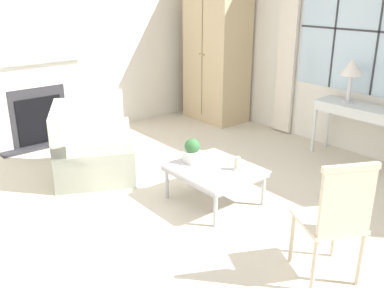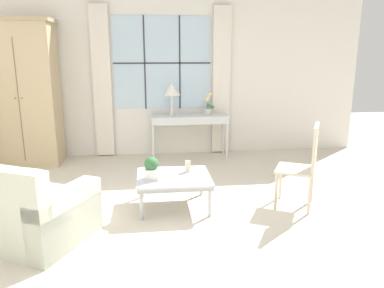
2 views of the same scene
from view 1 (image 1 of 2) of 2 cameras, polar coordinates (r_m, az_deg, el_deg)
name	(u,v)px [view 1 (image 1 of 2)]	position (r m, az deg, el deg)	size (l,w,h in m)	color
ground_plane	(173,217)	(4.33, -2.55, -9.65)	(14.00, 14.00, 0.00)	beige
wall_back_windowed	(355,48)	(6.11, 20.95, 11.83)	(7.20, 0.14, 2.80)	silver
wall_left	(80,41)	(6.72, -14.68, 13.13)	(0.06, 7.20, 2.80)	silver
fireplace	(34,97)	(6.42, -20.26, 5.94)	(0.34, 1.41, 2.10)	#2D2D33
armoire	(217,50)	(7.23, 3.32, 12.37)	(1.09, 0.70, 2.33)	tan
console_table	(368,114)	(5.80, 22.41, 3.68)	(1.37, 0.40, 0.74)	silver
table_lamp	(352,69)	(5.84, 20.56, 9.39)	(0.30, 0.30, 0.56)	silver
armchair_upholstered	(91,154)	(5.25, -13.27, -1.24)	(1.26, 1.23, 0.86)	beige
side_chair_wooden	(337,215)	(3.36, 18.71, -8.98)	(0.59, 0.59, 1.02)	beige
coffee_table	(215,171)	(4.47, 3.03, -3.66)	(0.87, 0.77, 0.39)	#BCBCC1
potted_plant_small	(192,150)	(4.53, 0.04, -0.87)	(0.16, 0.16, 0.27)	white
pillar_candle	(237,164)	(4.39, 6.02, -2.65)	(0.09, 0.09, 0.15)	silver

